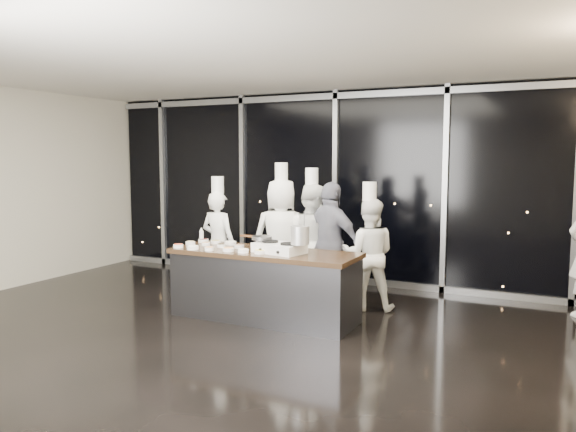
% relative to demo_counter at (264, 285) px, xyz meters
% --- Properties ---
extents(ground, '(9.00, 9.00, 0.00)m').
position_rel_demo_counter_xyz_m(ground, '(0.00, -0.90, -0.45)').
color(ground, black).
rests_on(ground, ground).
extents(room_shell, '(9.02, 7.02, 3.21)m').
position_rel_demo_counter_xyz_m(room_shell, '(0.18, -0.90, 1.79)').
color(room_shell, beige).
rests_on(room_shell, ground).
extents(window_wall, '(8.90, 0.11, 3.20)m').
position_rel_demo_counter_xyz_m(window_wall, '(0.00, 2.53, 1.14)').
color(window_wall, black).
rests_on(window_wall, ground).
extents(demo_counter, '(2.46, 0.86, 0.90)m').
position_rel_demo_counter_xyz_m(demo_counter, '(0.00, 0.00, 0.00)').
color(demo_counter, '#38383D').
rests_on(demo_counter, ground).
extents(stove, '(0.69, 0.51, 0.14)m').
position_rel_demo_counter_xyz_m(stove, '(0.25, -0.06, 0.51)').
color(stove, white).
rests_on(stove, demo_counter).
extents(frying_pan, '(0.47, 0.31, 0.04)m').
position_rel_demo_counter_xyz_m(frying_pan, '(-0.05, 0.03, 0.61)').
color(frying_pan, slate).
rests_on(frying_pan, stove).
extents(stock_pot, '(0.27, 0.27, 0.23)m').
position_rel_demo_counter_xyz_m(stock_pot, '(0.57, -0.13, 0.70)').
color(stock_pot, silver).
rests_on(stock_pot, stove).
extents(prep_bowls, '(1.34, 0.73, 0.05)m').
position_rel_demo_counter_xyz_m(prep_bowls, '(-0.64, -0.06, 0.47)').
color(prep_bowls, white).
rests_on(prep_bowls, demo_counter).
extents(squeeze_bottle, '(0.06, 0.06, 0.21)m').
position_rel_demo_counter_xyz_m(squeeze_bottle, '(-1.14, 0.24, 0.55)').
color(squeeze_bottle, white).
rests_on(squeeze_bottle, demo_counter).
extents(chef_far_left, '(0.60, 0.42, 1.81)m').
position_rel_demo_counter_xyz_m(chef_far_left, '(-1.27, 0.88, 0.36)').
color(chef_far_left, white).
rests_on(chef_far_left, ground).
extents(chef_left, '(1.01, 0.83, 2.02)m').
position_rel_demo_counter_xyz_m(chef_left, '(-0.30, 1.09, 0.45)').
color(chef_left, white).
rests_on(chef_left, ground).
extents(chef_center, '(0.93, 0.77, 1.94)m').
position_rel_demo_counter_xyz_m(chef_center, '(0.11, 1.26, 0.41)').
color(chef_center, white).
rests_on(chef_center, ground).
extents(guest, '(1.11, 0.75, 1.75)m').
position_rel_demo_counter_xyz_m(guest, '(0.51, 1.05, 0.42)').
color(guest, black).
rests_on(guest, ground).
extents(chef_right, '(0.88, 0.76, 1.77)m').
position_rel_demo_counter_xyz_m(chef_right, '(1.06, 1.06, 0.33)').
color(chef_right, white).
rests_on(chef_right, ground).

